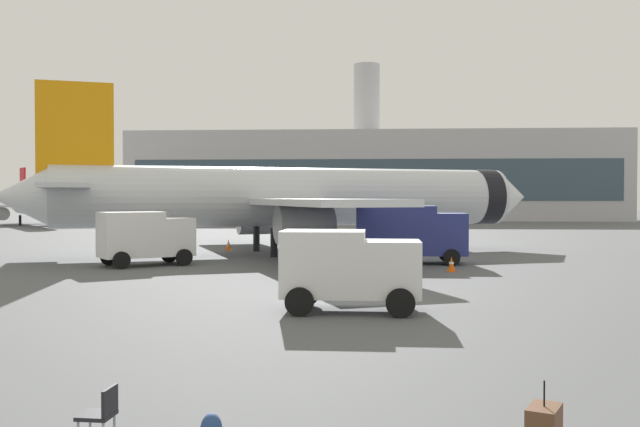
# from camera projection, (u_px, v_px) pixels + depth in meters

# --- Properties ---
(airplane_at_gate) EXTENTS (34.39, 31.52, 10.50)m
(airplane_at_gate) POSITION_uv_depth(u_px,v_px,m) (291.00, 197.00, 45.89)
(airplane_at_gate) COLOR silver
(airplane_at_gate) RESTS_ON ground
(airplane_taxiing) EXTENTS (21.60, 23.45, 7.90)m
(airplane_taxiing) POSITION_uv_depth(u_px,v_px,m) (37.00, 204.00, 92.17)
(airplane_taxiing) COLOR silver
(airplane_taxiing) RESTS_ON ground
(service_truck) EXTENTS (5.18, 4.58, 2.90)m
(service_truck) POSITION_uv_depth(u_px,v_px,m) (145.00, 236.00, 37.72)
(service_truck) COLOR white
(service_truck) RESTS_ON ground
(fuel_truck) EXTENTS (6.01, 2.75, 3.20)m
(fuel_truck) POSITION_uv_depth(u_px,v_px,m) (409.00, 232.00, 38.96)
(fuel_truck) COLOR navy
(fuel_truck) RESTS_ON ground
(cargo_van) EXTENTS (4.43, 2.39, 2.60)m
(cargo_van) POSITION_uv_depth(u_px,v_px,m) (349.00, 266.00, 22.51)
(cargo_van) COLOR white
(cargo_van) RESTS_ON ground
(safety_cone_near) EXTENTS (0.44, 0.44, 0.76)m
(safety_cone_near) POSITION_uv_depth(u_px,v_px,m) (228.00, 245.00, 48.88)
(safety_cone_near) COLOR #F2590C
(safety_cone_near) RESTS_ON ground
(safety_cone_mid) EXTENTS (0.44, 0.44, 0.74)m
(safety_cone_mid) POSITION_uv_depth(u_px,v_px,m) (451.00, 264.00, 34.72)
(safety_cone_mid) COLOR #F2590C
(safety_cone_mid) RESTS_ON ground
(safety_cone_far) EXTENTS (0.44, 0.44, 0.73)m
(safety_cone_far) POSITION_uv_depth(u_px,v_px,m) (376.00, 240.00, 55.25)
(safety_cone_far) COLOR #F2590C
(safety_cone_far) RESTS_ON ground
(safety_cone_outer) EXTENTS (0.44, 0.44, 0.63)m
(safety_cone_outer) POSITION_uv_depth(u_px,v_px,m) (313.00, 239.00, 57.31)
(safety_cone_outer) COLOR #F2590C
(safety_cone_outer) RESTS_ON ground
(gate_chair) EXTENTS (0.51, 0.51, 0.86)m
(gate_chair) POSITION_uv_depth(u_px,v_px,m) (101.00, 412.00, 10.37)
(gate_chair) COLOR black
(gate_chair) RESTS_ON ground
(terminal_building) EXTENTS (78.81, 22.64, 26.19)m
(terminal_building) POSITION_uv_depth(u_px,v_px,m) (373.00, 177.00, 119.51)
(terminal_building) COLOR #B2B2B7
(terminal_building) RESTS_ON ground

